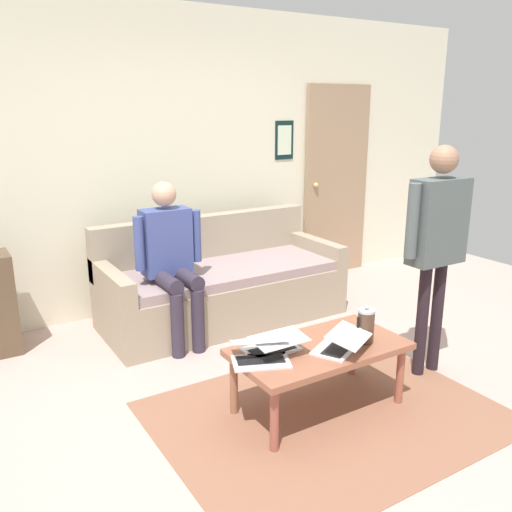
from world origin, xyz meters
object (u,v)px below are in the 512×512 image
object	(u,v)px
coffee_table	(319,353)
french_press	(366,326)
interior_door	(336,182)
person_standing	(437,232)
couch	(221,286)
laptop_right	(260,354)
laptop_center	(340,344)
laptop_left	(274,346)
person_seated	(171,254)

from	to	relation	value
coffee_table	french_press	xyz separation A→B (m)	(-0.28, 0.10, 0.16)
interior_door	person_standing	distance (m)	2.42
interior_door	french_press	size ratio (longest dim) A/B	8.39
couch	french_press	xyz separation A→B (m)	(-0.09, 1.73, 0.23)
couch	coffee_table	world-z (taller)	couch
interior_door	laptop_right	world-z (taller)	interior_door
interior_door	couch	size ratio (longest dim) A/B	0.98
person_standing	french_press	bearing A→B (deg)	7.01
laptop_center	interior_door	bearing A→B (deg)	-128.98
coffee_table	laptop_right	size ratio (longest dim) A/B	2.67
french_press	person_standing	xyz separation A→B (m)	(-0.68, -0.08, 0.49)
coffee_table	laptop_left	xyz separation A→B (m)	(0.28, -0.08, 0.09)
person_standing	laptop_center	bearing A→B (deg)	6.23
coffee_table	person_standing	bearing A→B (deg)	178.98
laptop_center	laptop_right	bearing A→B (deg)	-16.34
french_press	person_seated	world-z (taller)	person_seated
person_standing	couch	bearing A→B (deg)	-65.07
person_standing	person_seated	distance (m)	1.97
person_seated	person_standing	bearing A→B (deg)	132.88
interior_door	couch	xyz separation A→B (m)	(1.74, 0.56, -0.72)
interior_door	laptop_left	distance (m)	3.12
interior_door	laptop_left	xyz separation A→B (m)	(2.22, 2.12, -0.56)
interior_door	laptop_left	size ratio (longest dim) A/B	6.30
interior_door	coffee_table	world-z (taller)	interior_door
laptop_right	french_press	bearing A→B (deg)	169.71
french_press	person_standing	world-z (taller)	person_standing
french_press	person_seated	bearing A→B (deg)	-66.96
couch	laptop_left	size ratio (longest dim) A/B	6.40
laptop_left	laptop_center	bearing A→B (deg)	151.05
interior_door	laptop_center	size ratio (longest dim) A/B	5.19
person_seated	couch	bearing A→B (deg)	-157.83
person_standing	person_seated	xyz separation A→B (m)	(1.32, -1.42, -0.30)
couch	laptop_left	distance (m)	1.63
person_standing	person_seated	size ratio (longest dim) A/B	1.25
couch	person_standing	world-z (taller)	person_standing
person_standing	coffee_table	bearing A→B (deg)	-1.02
couch	laptop_right	distance (m)	1.73
interior_door	french_press	distance (m)	2.88
laptop_center	person_seated	bearing A→B (deg)	-74.34
person_seated	laptop_center	bearing A→B (deg)	105.66
coffee_table	person_standing	xyz separation A→B (m)	(-0.96, 0.02, 0.65)
interior_door	person_seated	xyz separation A→B (m)	(2.30, 0.79, -0.30)
interior_door	laptop_left	world-z (taller)	interior_door
laptop_center	person_seated	distance (m)	1.60
couch	french_press	world-z (taller)	couch
person_standing	laptop_left	bearing A→B (deg)	-4.33
laptop_left	person_seated	xyz separation A→B (m)	(0.08, -1.33, 0.26)
interior_door	laptop_center	bearing A→B (deg)	51.02
interior_door	laptop_left	bearing A→B (deg)	43.72
interior_door	french_press	world-z (taller)	interior_door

